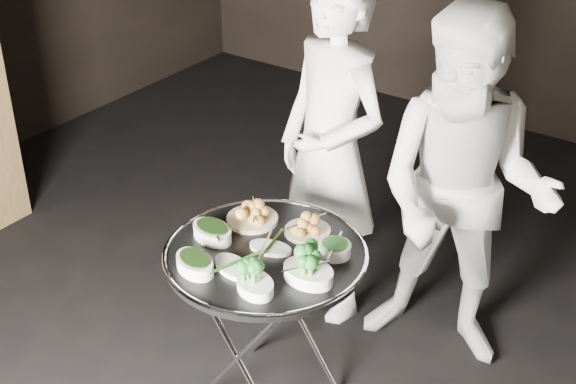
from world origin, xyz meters
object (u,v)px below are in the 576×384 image
Objects in this scene: tray_stand at (267,322)px; waiter_left at (331,152)px; waiter_right at (464,195)px; serving_tray at (266,254)px.

tray_stand is 0.85m from waiter_left.
waiter_left is (-0.16, 0.72, 0.42)m from tray_stand.
tray_stand is 0.44× the size of waiter_left.
tray_stand is at bearing -60.56° from waiter_left.
waiter_right is (0.48, 0.74, 0.40)m from tray_stand.
waiter_left reaches higher than waiter_right.
tray_stand is at bearing 0.00° from serving_tray.
tray_stand is 0.33m from serving_tray.
waiter_left is at bearing 102.69° from serving_tray.
serving_tray is 0.75m from waiter_left.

